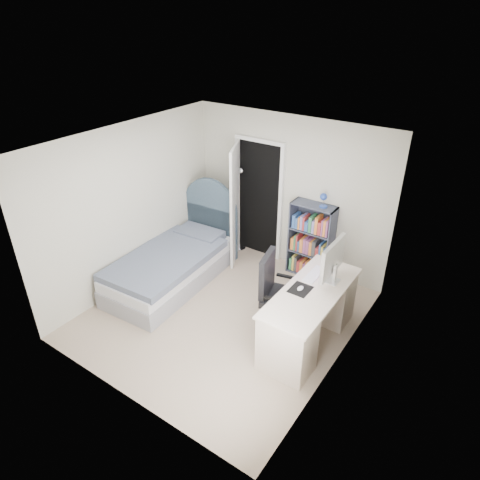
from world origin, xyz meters
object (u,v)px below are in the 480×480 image
Objects in this scene: nightstand at (214,232)px; office_chair at (277,291)px; bookcase at (311,243)px; bed at (175,262)px; desk at (310,314)px; floor_lamp at (240,217)px.

nightstand is 2.36m from office_chair.
office_chair is (0.23, -1.49, 0.07)m from bookcase.
bed is 2.41m from desk.
floor_lamp reaches higher than bookcase.
floor_lamp is at bearing 179.07° from bookcase.
desk is at bearing -25.80° from nightstand.
bookcase is 1.51m from office_chair.
desk is (2.48, -1.20, 0.09)m from nightstand.
office_chair is at bearing -4.05° from bed.
desk reaches higher than office_chair.
bookcase is at bearing -0.93° from floor_lamp.
bed is at bearing 177.61° from desk.
bed is at bearing -141.25° from bookcase.
desk is 0.52m from office_chair.
floor_lamp reaches higher than nightstand.
floor_lamp reaches higher than desk.
bookcase is at bearing 98.72° from office_chair.
floor_lamp is 0.93× the size of desk.
desk reaches higher than nightstand.
floor_lamp is 2.22m from office_chair.
bookcase is 1.27× the size of office_chair.
desk is (2.41, -0.10, 0.13)m from bed.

